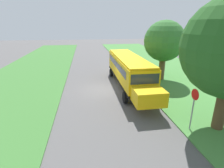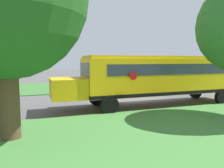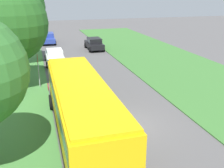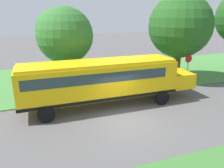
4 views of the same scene
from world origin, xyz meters
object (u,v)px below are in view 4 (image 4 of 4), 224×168
oak_tree_roadside_mid (179,26)px  stop_sign (188,66)px  school_bus (104,79)px  oak_tree_beside_bus (63,34)px

oak_tree_roadside_mid → stop_sign: oak_tree_roadside_mid is taller
school_bus → oak_tree_beside_bus: bearing=-157.2°
oak_tree_roadside_mid → stop_sign: 3.82m
school_bus → stop_sign: (-1.87, 8.40, -0.19)m
oak_tree_beside_bus → oak_tree_roadside_mid: oak_tree_roadside_mid is taller
oak_tree_beside_bus → stop_sign: 11.08m
school_bus → stop_sign: size_ratio=4.53×
school_bus → oak_tree_roadside_mid: (-3.78, 8.49, 3.12)m
stop_sign → oak_tree_beside_bus: bearing=-104.9°
oak_tree_beside_bus → oak_tree_roadside_mid: bearing=85.4°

